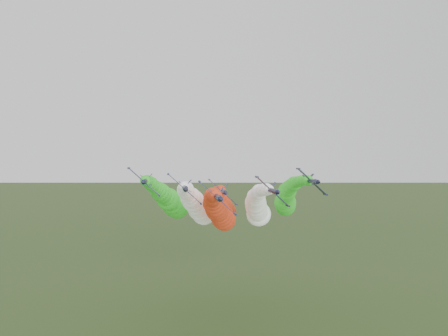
# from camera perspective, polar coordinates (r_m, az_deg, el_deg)

# --- Properties ---
(jet_lead) EXTENTS (15.12, 63.76, 18.59)m
(jet_lead) POSITION_cam_1_polar(r_m,az_deg,el_deg) (123.53, -0.67, -5.64)
(jet_lead) COLOR black
(jet_lead) RESTS_ON ground
(jet_inner_left) EXTENTS (15.61, 64.25, 19.08)m
(jet_inner_left) POSITION_cam_1_polar(r_m,az_deg,el_deg) (133.89, -3.54, -4.85)
(jet_inner_left) COLOR black
(jet_inner_left) RESTS_ON ground
(jet_inner_right) EXTENTS (15.73, 64.37, 19.19)m
(jet_inner_right) POSITION_cam_1_polar(r_m,az_deg,el_deg) (135.45, 4.36, -4.99)
(jet_inner_right) COLOR black
(jet_inner_right) RESTS_ON ground
(jet_outer_left) EXTENTS (15.59, 64.23, 19.05)m
(jet_outer_left) POSITION_cam_1_polar(r_m,az_deg,el_deg) (141.87, -7.22, -4.15)
(jet_outer_left) COLOR black
(jet_outer_left) RESTS_ON ground
(jet_outer_right) EXTENTS (15.18, 63.82, 18.65)m
(jet_outer_right) POSITION_cam_1_polar(r_m,az_deg,el_deg) (147.58, 8.19, -3.89)
(jet_outer_right) COLOR black
(jet_outer_right) RESTS_ON ground
(jet_trail) EXTENTS (15.05, 63.69, 18.52)m
(jet_trail) POSITION_cam_1_polar(r_m,az_deg,el_deg) (149.51, -0.16, -4.83)
(jet_trail) COLOR black
(jet_trail) RESTS_ON ground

